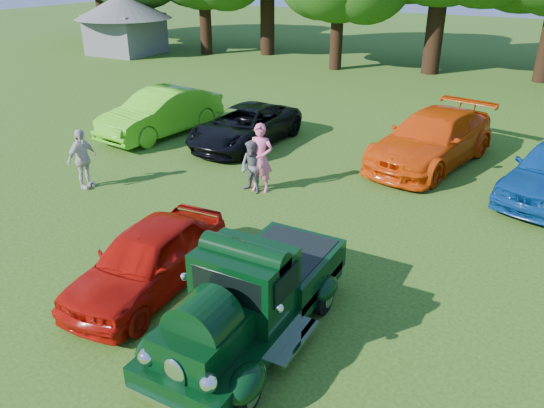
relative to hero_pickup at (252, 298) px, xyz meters
The scene contains 10 objects.
ground 1.31m from the hero_pickup, 145.10° to the left, with size 120.00×120.00×0.00m, color #244A11.
hero_pickup is the anchor object (origin of this frame).
red_convertible 2.53m from the hero_pickup, behind, with size 1.59×3.95×1.35m, color #AB0E07.
back_car_lime 12.19m from the hero_pickup, 136.73° to the left, with size 1.74×5.00×1.65m, color #4EBF19.
back_car_black 10.44m from the hero_pickup, 122.19° to the left, with size 2.23×4.83×1.34m, color black.
back_car_orange 10.06m from the hero_pickup, 86.63° to the left, with size 2.29×5.62×1.63m, color #DC4007.
spectator_pink 6.32m from the hero_pickup, 118.68° to the left, with size 0.71×0.47×1.94m, color pink.
spectator_grey 6.23m from the hero_pickup, 120.83° to the left, with size 0.72×0.56×1.48m, color slate.
spectator_white 8.23m from the hero_pickup, 156.16° to the left, with size 1.01×0.42×1.72m, color beige.
gazebo 31.50m from the hero_pickup, 136.63° to the left, with size 6.40×6.40×3.90m.
Camera 1 is at (4.76, -6.95, 5.98)m, focal length 35.00 mm.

